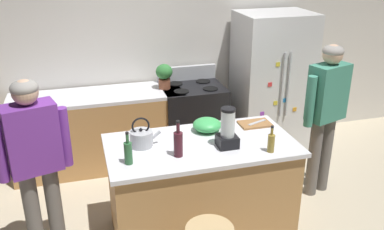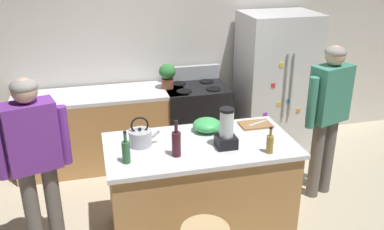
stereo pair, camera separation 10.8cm
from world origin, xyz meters
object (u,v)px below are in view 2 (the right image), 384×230
object	(u,v)px
kitchen_island	(200,188)
person_by_island_left	(34,154)
stove_range	(196,120)
refrigerator	(275,83)
potted_plant	(167,74)
cutting_board	(256,125)
bottle_olive_oil	(126,151)
mixing_bowl	(207,125)
tea_kettle	(140,137)
blender_appliance	(226,131)
chef_knife	(258,123)
bottle_wine	(176,143)
bottle_vinegar	(270,143)
person_by_sink_right	(328,108)

from	to	relation	value
kitchen_island	person_by_island_left	world-z (taller)	person_by_island_left
stove_range	refrigerator	bearing A→B (deg)	-1.36
potted_plant	kitchen_island	bearing A→B (deg)	-90.29
person_by_island_left	cutting_board	size ratio (longest dim) A/B	5.40
kitchen_island	stove_range	xyz separation A→B (m)	(0.35, 1.52, 0.01)
bottle_olive_oil	mixing_bowl	bearing A→B (deg)	28.48
tea_kettle	blender_appliance	bearing A→B (deg)	-16.29
kitchen_island	chef_knife	bearing A→B (deg)	21.12
mixing_bowl	tea_kettle	size ratio (longest dim) A/B	0.97
kitchen_island	bottle_wine	distance (m)	0.65
bottle_vinegar	cutting_board	bearing A→B (deg)	79.73
person_by_sink_right	cutting_board	bearing A→B (deg)	-175.11
refrigerator	bottle_olive_oil	distance (m)	2.66
person_by_island_left	blender_appliance	bearing A→B (deg)	-5.59
stove_range	tea_kettle	world-z (taller)	tea_kettle
bottle_wine	person_by_sink_right	bearing A→B (deg)	16.17
blender_appliance	chef_knife	xyz separation A→B (m)	(0.44, 0.36, -0.13)
stove_range	tea_kettle	distance (m)	1.75
kitchen_island	person_by_island_left	distance (m)	1.47
person_by_sink_right	bottle_vinegar	xyz separation A→B (m)	(-0.92, -0.62, 0.01)
stove_range	person_by_sink_right	size ratio (longest dim) A/B	0.67
person_by_sink_right	bottle_wine	xyz separation A→B (m)	(-1.68, -0.49, 0.04)
stove_range	person_by_sink_right	distance (m)	1.70
stove_range	cutting_board	distance (m)	1.38
person_by_island_left	cutting_board	xyz separation A→B (m)	(2.00, 0.21, -0.04)
bottle_olive_oil	person_by_island_left	bearing A→B (deg)	162.38
person_by_island_left	bottle_olive_oil	world-z (taller)	person_by_island_left
person_by_island_left	bottle_vinegar	bearing A→B (deg)	-10.35
cutting_board	kitchen_island	bearing A→B (deg)	-158.26
person_by_island_left	cutting_board	world-z (taller)	person_by_island_left
potted_plant	bottle_olive_oil	distance (m)	1.87
person_by_island_left	kitchen_island	bearing A→B (deg)	-1.59
bottle_olive_oil	cutting_board	bearing A→B (deg)	18.81
cutting_board	refrigerator	bearing A→B (deg)	58.21
kitchen_island	blender_appliance	xyz separation A→B (m)	(0.20, -0.12, 0.61)
person_by_sink_right	bottle_wine	world-z (taller)	person_by_sink_right
stove_range	tea_kettle	xyz separation A→B (m)	(-0.86, -1.43, 0.53)
bottle_olive_oil	cutting_board	distance (m)	1.35
refrigerator	chef_knife	size ratio (longest dim) A/B	8.09
person_by_island_left	potted_plant	size ratio (longest dim) A/B	5.40
refrigerator	tea_kettle	distance (m)	2.37
kitchen_island	person_by_sink_right	xyz separation A→B (m)	(1.43, 0.32, 0.53)
refrigerator	bottle_olive_oil	world-z (taller)	refrigerator
refrigerator	mixing_bowl	bearing A→B (deg)	-135.13
stove_range	bottle_olive_oil	bearing A→B (deg)	-120.59
person_by_sink_right	cutting_board	world-z (taller)	person_by_sink_right
refrigerator	bottle_vinegar	size ratio (longest dim) A/B	7.54
bottle_vinegar	cutting_board	xyz separation A→B (m)	(0.10, 0.55, -0.08)
kitchen_island	tea_kettle	size ratio (longest dim) A/B	6.06
person_by_island_left	potted_plant	distance (m)	2.06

